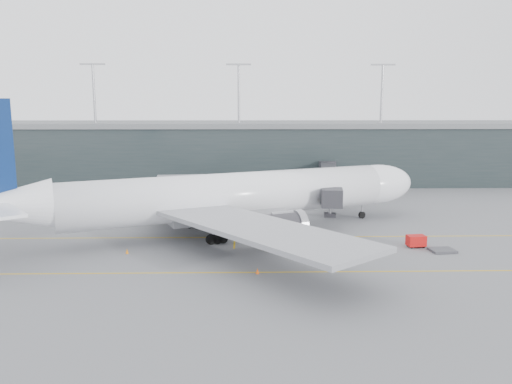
{
  "coord_description": "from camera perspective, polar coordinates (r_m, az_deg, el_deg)",
  "views": [
    {
      "loc": [
        6.61,
        -75.48,
        18.84
      ],
      "look_at": [
        8.11,
        -4.0,
        6.77
      ],
      "focal_mm": 35.0,
      "sensor_mm": 36.0,
      "label": 1
    }
  ],
  "objects": [
    {
      "name": "cone_tail",
      "position": [
        67.85,
        -14.53,
        -6.57
      ],
      "size": [
        0.41,
        0.41,
        0.66
      ],
      "primitive_type": "cone",
      "color": "orange",
      "rests_on": "ground"
    },
    {
      "name": "ground",
      "position": [
        78.08,
        -6.04,
        -4.43
      ],
      "size": [
        320.0,
        320.0,
        0.0
      ],
      "primitive_type": "plane",
      "color": "#5E5E63",
      "rests_on": "ground"
    },
    {
      "name": "main_aircraft",
      "position": [
        75.49,
        -3.12,
        -0.52
      ],
      "size": [
        68.26,
        62.98,
        20.01
      ],
      "rotation": [
        0.0,
        0.0,
        0.4
      ],
      "color": "white",
      "rests_on": "ground"
    },
    {
      "name": "gse_cart",
      "position": [
        71.93,
        17.83,
        -5.31
      ],
      "size": [
        2.59,
        1.82,
        1.65
      ],
      "rotation": [
        0.0,
        0.0,
        0.12
      ],
      "color": "#BA0E0D",
      "rests_on": "ground"
    },
    {
      "name": "uld_a",
      "position": [
        88.77,
        -7.68,
        -2.18
      ],
      "size": [
        2.07,
        1.77,
        1.67
      ],
      "rotation": [
        0.0,
        0.0,
        0.18
      ],
      "color": "#333237",
      "rests_on": "ground"
    },
    {
      "name": "taxiline_lead_main",
      "position": [
        97.33,
        -2.13,
        -1.58
      ],
      "size": [
        0.25,
        60.0,
        0.02
      ],
      "primitive_type": "cube",
      "color": "gold",
      "rests_on": "ground"
    },
    {
      "name": "baggage_dolly",
      "position": [
        71.09,
        20.51,
        -6.25
      ],
      "size": [
        3.41,
        2.86,
        0.31
      ],
      "primitive_type": "cube",
      "rotation": [
        0.0,
        0.0,
        0.11
      ],
      "color": "#3A3A40",
      "rests_on": "ground"
    },
    {
      "name": "taxiline_b",
      "position": [
        58.96,
        -7.67,
        -9.13
      ],
      "size": [
        160.0,
        0.25,
        0.02
      ],
      "primitive_type": "cube",
      "color": "gold",
      "rests_on": "ground"
    },
    {
      "name": "uld_b",
      "position": [
        89.75,
        -6.59,
        -1.91
      ],
      "size": [
        2.31,
        1.89,
        2.0
      ],
      "rotation": [
        0.0,
        0.0,
        -0.06
      ],
      "color": "#333237",
      "rests_on": "ground"
    },
    {
      "name": "cone_nose",
      "position": [
        76.54,
        17.83,
        -4.85
      ],
      "size": [
        0.47,
        0.47,
        0.75
      ],
      "primitive_type": "cone",
      "color": "#CD6F0B",
      "rests_on": "ground"
    },
    {
      "name": "terminal",
      "position": [
        134.11,
        -4.03,
        4.76
      ],
      "size": [
        240.0,
        36.0,
        29.0
      ],
      "color": "#1F292A",
      "rests_on": "ground"
    },
    {
      "name": "uld_c",
      "position": [
        88.57,
        -5.22,
        -2.02
      ],
      "size": [
        2.58,
        2.23,
        2.07
      ],
      "rotation": [
        0.0,
        0.0,
        0.2
      ],
      "color": "#333237",
      "rests_on": "ground"
    },
    {
      "name": "jet_bridge",
      "position": [
        101.45,
        7.8,
        1.61
      ],
      "size": [
        9.42,
        44.0,
        6.58
      ],
      "rotation": [
        0.0,
        0.0,
        -0.14
      ],
      "color": "#2B2B30",
      "rests_on": "ground"
    },
    {
      "name": "taxiline_a",
      "position": [
        74.21,
        -6.3,
        -5.17
      ],
      "size": [
        160.0,
        0.25,
        0.02
      ],
      "primitive_type": "cube",
      "color": "gold",
      "rests_on": "ground"
    },
    {
      "name": "cone_wing_stbd",
      "position": [
        58.04,
        0.17,
        -9.01
      ],
      "size": [
        0.42,
        0.42,
        0.67
      ],
      "primitive_type": "cone",
      "color": "#E0500C",
      "rests_on": "ground"
    },
    {
      "name": "cone_wing_port",
      "position": [
        88.55,
        1.42,
        -2.44
      ],
      "size": [
        0.5,
        0.5,
        0.8
      ],
      "primitive_type": "cone",
      "color": "#CB5F0B",
      "rests_on": "ground"
    }
  ]
}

